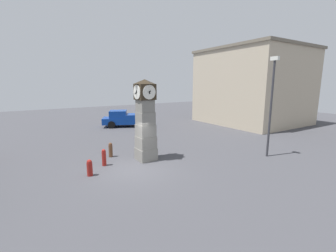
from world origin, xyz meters
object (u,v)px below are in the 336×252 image
object	(u,v)px
pedestrian_near_bench	(200,114)
bollard_near_tower	(111,150)
pickup_truck	(126,118)
clock_tower	(145,121)
bollard_far_row	(90,168)
bollard_mid_row	(104,157)
street_lamp_near_road	(271,101)

from	to	relation	value
pedestrian_near_bench	bollard_near_tower	bearing A→B (deg)	-61.43
pickup_truck	clock_tower	bearing A→B (deg)	-17.72
clock_tower	bollard_near_tower	size ratio (longest dim) A/B	5.19
clock_tower	bollard_far_row	world-z (taller)	clock_tower
clock_tower	pickup_truck	world-z (taller)	clock_tower
bollard_far_row	pedestrian_near_bench	bearing A→B (deg)	121.86
bollard_far_row	pedestrian_near_bench	world-z (taller)	pedestrian_near_bench
clock_tower	bollard_far_row	bearing A→B (deg)	-80.44
bollard_far_row	pickup_truck	world-z (taller)	pickup_truck
bollard_mid_row	street_lamp_near_road	xyz separation A→B (m)	(4.38, 9.68, 3.22)
pickup_truck	bollard_near_tower	bearing A→B (deg)	-29.02
bollard_far_row	street_lamp_near_road	size ratio (longest dim) A/B	0.14
bollard_near_tower	bollard_mid_row	world-z (taller)	bollard_mid_row
clock_tower	pedestrian_near_bench	size ratio (longest dim) A/B	3.26
clock_tower	bollard_mid_row	xyz separation A→B (m)	(-0.44, -2.58, -1.98)
bollard_near_tower	street_lamp_near_road	bearing A→B (deg)	56.79
pedestrian_near_bench	street_lamp_near_road	world-z (taller)	street_lamp_near_road
pickup_truck	street_lamp_near_road	size ratio (longest dim) A/B	0.86
pickup_truck	pedestrian_near_bench	world-z (taller)	pickup_truck
bollard_mid_row	bollard_far_row	bearing A→B (deg)	-46.54
bollard_near_tower	pickup_truck	bearing A→B (deg)	150.98
pedestrian_near_bench	bollard_mid_row	bearing A→B (deg)	-59.09
street_lamp_near_road	bollard_mid_row	bearing A→B (deg)	-114.34
bollard_near_tower	bollard_mid_row	xyz separation A→B (m)	(1.37, -0.90, 0.02)
clock_tower	bollard_far_row	xyz separation A→B (m)	(0.62, -3.71, -2.04)
bollard_far_row	street_lamp_near_road	distance (m)	11.77
bollard_mid_row	clock_tower	bearing A→B (deg)	80.32
bollard_near_tower	bollard_far_row	bearing A→B (deg)	-39.67
bollard_mid_row	pickup_truck	distance (m)	12.65
bollard_near_tower	bollard_mid_row	distance (m)	1.64
bollard_far_row	pedestrian_near_bench	xyz separation A→B (m)	(-10.79, 17.36, 0.43)
street_lamp_near_road	bollard_near_tower	bearing A→B (deg)	-123.21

